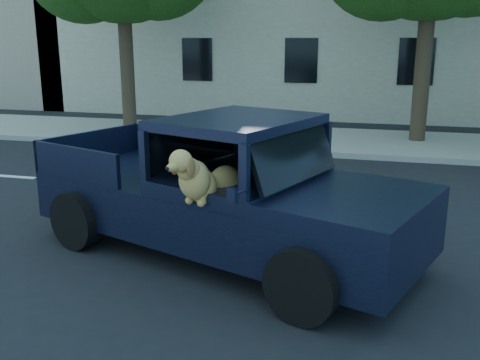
{
  "coord_description": "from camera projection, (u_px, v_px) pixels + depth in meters",
  "views": [
    {
      "loc": [
        4.05,
        -6.3,
        2.92
      ],
      "look_at": [
        2.33,
        0.07,
        1.19
      ],
      "focal_mm": 40.0,
      "sensor_mm": 36.0,
      "label": 1
    }
  ],
  "objects": [
    {
      "name": "ground",
      "position": [
        82.0,
        251.0,
        7.65
      ],
      "size": [
        120.0,
        120.0,
        0.0
      ],
      "primitive_type": "plane",
      "color": "black",
      "rests_on": "ground"
    },
    {
      "name": "far_sidewalk",
      "position": [
        245.0,
        137.0,
        16.22
      ],
      "size": [
        60.0,
        4.0,
        0.15
      ],
      "primitive_type": "cube",
      "color": "gray",
      "rests_on": "ground"
    },
    {
      "name": "lane_stripes",
      "position": [
        269.0,
        196.0,
        10.31
      ],
      "size": [
        21.6,
        0.14,
        0.01
      ],
      "primitive_type": null,
      "color": "silver",
      "rests_on": "ground"
    },
    {
      "name": "pickup_truck",
      "position": [
        217.0,
        207.0,
        7.45
      ],
      "size": [
        5.84,
        3.83,
        1.95
      ],
      "rotation": [
        0.0,
        0.0,
        -0.35
      ],
      "color": "black",
      "rests_on": "ground"
    }
  ]
}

